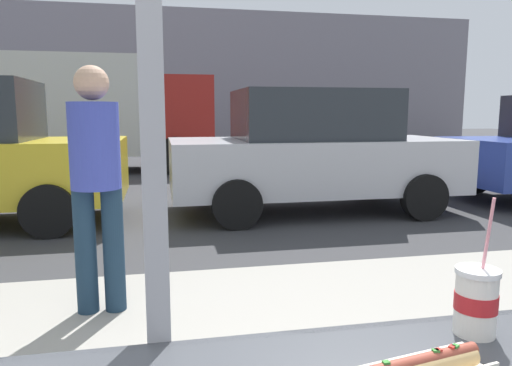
# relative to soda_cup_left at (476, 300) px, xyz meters

# --- Properties ---
(ground_plane) EXTENTS (60.00, 60.00, 0.00)m
(ground_plane) POSITION_rel_soda_cup_left_xyz_m (-0.68, 8.06, -1.06)
(ground_plane) COLOR #38383A
(sidewalk_strip) EXTENTS (16.00, 2.80, 0.13)m
(sidewalk_strip) POSITION_rel_soda_cup_left_xyz_m (-0.68, 1.66, -0.99)
(sidewalk_strip) COLOR #9E998E
(sidewalk_strip) RESTS_ON ground
(building_facade_far) EXTENTS (28.00, 1.20, 5.67)m
(building_facade_far) POSITION_rel_soda_cup_left_xyz_m (-0.68, 19.85, 1.77)
(building_facade_far) COLOR gray
(building_facade_far) RESTS_ON ground
(soda_cup_left) EXTENTS (0.09, 0.09, 0.31)m
(soda_cup_left) POSITION_rel_soda_cup_left_xyz_m (0.00, 0.00, 0.00)
(soda_cup_left) COLOR silver
(soda_cup_left) RESTS_ON window_counter
(parked_car_silver) EXTENTS (4.18, 2.00, 1.79)m
(parked_car_silver) POSITION_rel_soda_cup_left_xyz_m (1.56, 5.85, -0.16)
(parked_car_silver) COLOR #BCBCC1
(parked_car_silver) RESTS_ON ground
(box_truck) EXTENTS (7.14, 2.44, 2.79)m
(box_truck) POSITION_rel_soda_cup_left_xyz_m (-3.04, 11.61, 0.49)
(box_truck) COLOR beige
(box_truck) RESTS_ON ground
(pedestrian) EXTENTS (0.32, 0.32, 1.63)m
(pedestrian) POSITION_rel_soda_cup_left_xyz_m (-1.08, 2.35, 0.01)
(pedestrian) COLOR #1C3348
(pedestrian) RESTS_ON sidewalk_strip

